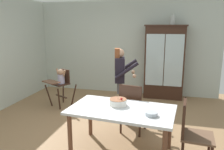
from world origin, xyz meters
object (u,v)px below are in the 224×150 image
object	(u,v)px
dining_table	(122,114)
serving_bowl	(151,114)
high_chair_with_toddler	(61,81)
birthday_cake	(118,102)
dining_chair_right_end	(190,130)
adult_person	(120,75)
dining_chair_far_side	(132,105)
ceramic_vase	(173,20)
china_cabinet	(164,62)

from	to	relation	value
dining_table	serving_bowl	world-z (taller)	serving_bowl
high_chair_with_toddler	birthday_cake	bearing A→B (deg)	-13.11
dining_chair_right_end	dining_table	bearing A→B (deg)	89.46
adult_person	dining_chair_far_side	xyz separation A→B (m)	(0.37, -0.68, -0.41)
high_chair_with_toddler	adult_person	distance (m)	1.65
dining_table	birthday_cake	size ratio (longest dim) A/B	6.03
ceramic_vase	dining_table	bearing A→B (deg)	-103.47
ceramic_vase	serving_bowl	distance (m)	3.50
china_cabinet	dining_table	distance (m)	3.11
dining_chair_far_side	dining_chair_right_end	xyz separation A→B (m)	(0.96, -0.77, 0.00)
ceramic_vase	dining_table	xyz separation A→B (m)	(-0.73, -3.04, -1.48)
high_chair_with_toddler	dining_chair_far_side	bearing A→B (deg)	0.13
adult_person	ceramic_vase	bearing A→B (deg)	-44.29
serving_bowl	dining_chair_far_side	distance (m)	0.96
ceramic_vase	serving_bowl	bearing A→B (deg)	-94.63
dining_table	dining_chair_right_end	size ratio (longest dim) A/B	1.76
china_cabinet	serving_bowl	bearing A→B (deg)	-91.75
high_chair_with_toddler	serving_bowl	world-z (taller)	high_chair_with_toddler
china_cabinet	birthday_cake	size ratio (longest dim) A/B	7.20
ceramic_vase	dining_table	size ratio (longest dim) A/B	0.16
birthday_cake	dining_chair_far_side	distance (m)	0.61
serving_bowl	dining_chair_far_side	bearing A→B (deg)	115.95
china_cabinet	dining_table	size ratio (longest dim) A/B	1.19
birthday_cake	ceramic_vase	bearing A→B (deg)	74.40
dining_chair_far_side	dining_chair_right_end	bearing A→B (deg)	150.58
ceramic_vase	high_chair_with_toddler	distance (m)	3.29
dining_table	serving_bowl	xyz separation A→B (m)	(0.47, -0.17, 0.12)
dining_chair_right_end	ceramic_vase	bearing A→B (deg)	10.23
china_cabinet	dining_chair_far_side	distance (m)	2.46
china_cabinet	dining_chair_right_end	world-z (taller)	china_cabinet
china_cabinet	dining_chair_right_end	size ratio (longest dim) A/B	2.10
adult_person	dining_table	distance (m)	1.43
birthday_cake	dining_chair_far_side	bearing A→B (deg)	75.39
high_chair_with_toddler	birthday_cake	size ratio (longest dim) A/B	3.39
birthday_cake	serving_bowl	world-z (taller)	birthday_cake
serving_bowl	dining_chair_right_end	size ratio (longest dim) A/B	0.19
china_cabinet	birthday_cake	bearing A→B (deg)	-102.62
ceramic_vase	high_chair_with_toddler	size ratio (longest dim) A/B	0.28
ceramic_vase	dining_chair_right_end	size ratio (longest dim) A/B	0.28
china_cabinet	adult_person	xyz separation A→B (m)	(-0.88, -1.68, -0.05)
dining_table	adult_person	bearing A→B (deg)	103.09
adult_person	china_cabinet	bearing A→B (deg)	-40.18
ceramic_vase	dining_chair_right_end	bearing A→B (deg)	-84.74
ceramic_vase	adult_person	xyz separation A→B (m)	(-1.04, -1.68, -1.17)
birthday_cake	serving_bowl	xyz separation A→B (m)	(0.55, -0.30, -0.03)
birthday_cake	high_chair_with_toddler	bearing A→B (deg)	138.82
adult_person	dining_table	bearing A→B (deg)	-179.41
china_cabinet	ceramic_vase	xyz separation A→B (m)	(0.16, 0.00, 1.12)
dining_table	dining_chair_right_end	distance (m)	1.03
high_chair_with_toddler	dining_table	distance (m)	2.55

